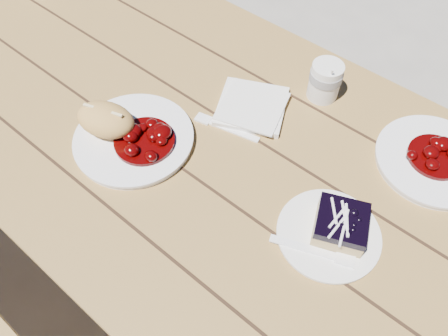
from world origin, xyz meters
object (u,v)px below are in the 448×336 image
Objects in this scene: dessert_plate at (328,235)px; main_plate at (134,139)px; picnic_table at (205,183)px; second_plate at (433,161)px; bread_roll at (106,120)px; coffee_cup at (325,81)px; blueberry_cake at (341,224)px.

main_plate is at bearing -170.54° from dessert_plate.
main_plate reaches higher than picnic_table.
dessert_plate is 0.29m from second_plate.
coffee_cup reaches higher than bread_roll.
blueberry_cake reaches higher than dessert_plate.
second_plate is at bearing 74.64° from dessert_plate.
picnic_table is 7.93× the size of main_plate.
coffee_cup is at bearing 103.55° from blueberry_cake.
bread_roll reaches higher than blueberry_cake.
dessert_plate is at bearing -3.38° from picnic_table.
bread_roll reaches higher than main_plate.
bread_roll is 0.52m from blueberry_cake.
main_plate is at bearing -121.85° from coffee_cup.
second_plate is at bearing 33.26° from bread_roll.
coffee_cup reaches higher than main_plate.
bread_roll is 0.69m from second_plate.
bread_roll is (-0.17, -0.11, 0.21)m from picnic_table.
main_plate is 0.45m from coffee_cup.
main_plate is at bearing 19.98° from bread_roll.
bread_roll is 0.51m from dessert_plate.
coffee_cup is (0.29, 0.40, -0.00)m from bread_roll.
dessert_plate is (0.50, 0.09, -0.04)m from bread_roll.
coffee_cup is at bearing 53.96° from bread_roll.
second_plate is at bearing 33.07° from picnic_table.
dessert_plate reaches higher than picnic_table.
main_plate is (-0.11, -0.09, 0.17)m from picnic_table.
picnic_table is 16.83× the size of blueberry_cake.
second_plate reaches higher than picnic_table.
bread_roll is (-0.05, -0.02, 0.04)m from main_plate.
main_plate is 0.45m from dessert_plate.
blueberry_cake is 1.33× the size of coffee_cup.
blueberry_cake reaches higher than second_plate.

